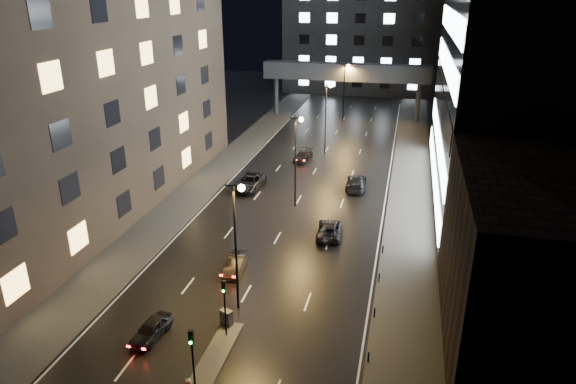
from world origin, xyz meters
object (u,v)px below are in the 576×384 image
car_away_c (249,182)px  car_toward_a (329,229)px  car_away_b (236,264)px  car_toward_b (356,182)px  utility_cabinet (227,317)px  car_away_d (303,156)px  car_away_a (151,329)px

car_away_c → car_toward_a: (11.38, -10.31, -0.13)m
car_away_b → car_toward_b: car_toward_b is taller
car_away_c → utility_cabinet: bearing=-71.9°
car_away_c → car_toward_b: 12.89m
car_away_b → car_toward_a: bearing=46.4°
car_away_b → car_away_c: 19.34m
car_toward_a → car_away_d: bearing=-76.6°
car_away_a → car_toward_a: car_toward_a is taller
car_away_d → car_toward_a: (7.22, -22.34, 0.02)m
car_away_b → car_toward_a: 10.84m
car_toward_a → car_toward_b: 13.39m
car_away_a → car_away_b: (2.84, 9.90, 0.03)m
car_away_d → utility_cabinet: car_away_d is taller
utility_cabinet → car_away_c: bearing=127.3°
car_toward_b → utility_cabinet: car_toward_b is taller
car_away_b → car_toward_a: car_toward_a is taller
car_toward_a → utility_cabinet: 16.68m
car_away_a → utility_cabinet: 5.27m
car_away_a → car_toward_b: bearing=78.3°
car_away_a → car_away_c: 28.74m
car_away_c → car_away_d: (4.16, 12.03, -0.15)m
car_away_b → car_away_c: size_ratio=0.70×
car_away_b → utility_cabinet: (1.83, -7.46, 0.05)m
car_away_d → utility_cabinet: bearing=-80.6°
car_away_b → car_toward_a: size_ratio=0.83×
car_away_c → car_toward_b: car_away_c is taller
car_away_b → car_toward_b: size_ratio=0.73×
car_away_a → car_away_b: car_away_b is taller
car_away_a → car_toward_a: size_ratio=0.77×
car_away_c → car_toward_a: car_away_c is taller
car_away_c → utility_cabinet: 27.02m
car_away_d → car_toward_b: bearing=-41.1°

